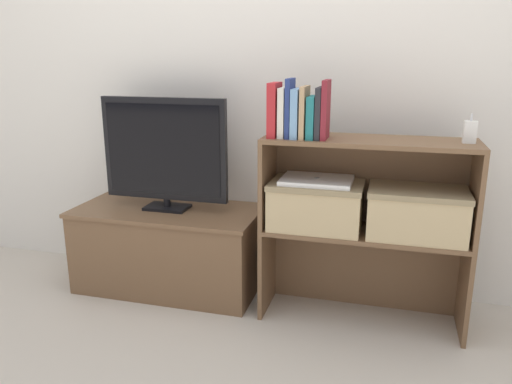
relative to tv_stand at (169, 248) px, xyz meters
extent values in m
plane|color=#BCB2A3|center=(0.50, -0.22, -0.22)|extent=(16.00, 16.00, 0.00)
cube|color=silver|center=(0.50, 0.26, 0.98)|extent=(10.00, 0.05, 2.40)
cube|color=brown|center=(0.00, 0.00, -0.01)|extent=(0.94, 0.45, 0.42)
cube|color=brown|center=(0.00, 0.00, 0.21)|extent=(0.96, 0.47, 0.02)
cube|color=black|center=(0.00, 0.00, 0.23)|extent=(0.22, 0.14, 0.02)
cylinder|color=black|center=(0.00, 0.00, 0.25)|extent=(0.04, 0.04, 0.04)
cube|color=black|center=(0.00, 0.00, 0.53)|extent=(0.65, 0.04, 0.51)
cube|color=black|center=(0.00, -0.02, 0.53)|extent=(0.60, 0.00, 0.45)
cube|color=brown|center=(0.55, -0.07, 0.00)|extent=(0.02, 0.30, 0.44)
cube|color=brown|center=(1.45, -0.07, 0.00)|extent=(0.02, 0.30, 0.44)
cube|color=brown|center=(1.00, 0.07, 0.00)|extent=(0.88, 0.02, 0.44)
cube|color=brown|center=(1.00, -0.07, 0.21)|extent=(0.88, 0.30, 0.02)
cube|color=brown|center=(0.55, -0.07, 0.43)|extent=(0.02, 0.30, 0.42)
cube|color=brown|center=(1.45, -0.07, 0.43)|extent=(0.02, 0.30, 0.42)
cube|color=brown|center=(1.00, 0.07, 0.43)|extent=(0.88, 0.02, 0.42)
cube|color=brown|center=(1.00, -0.07, 0.63)|extent=(0.88, 0.30, 0.02)
cube|color=#B22328|center=(0.59, -0.12, 0.75)|extent=(0.04, 0.14, 0.23)
cube|color=silver|center=(0.63, -0.12, 0.74)|extent=(0.03, 0.13, 0.21)
cube|color=navy|center=(0.66, -0.12, 0.76)|extent=(0.02, 0.13, 0.25)
cube|color=#709ECC|center=(0.69, -0.12, 0.74)|extent=(0.03, 0.15, 0.21)
cube|color=tan|center=(0.73, -0.12, 0.75)|extent=(0.02, 0.15, 0.22)
cube|color=#1E7075|center=(0.76, -0.12, 0.73)|extent=(0.03, 0.14, 0.18)
cube|color=#232328|center=(0.79, -0.12, 0.75)|extent=(0.02, 0.14, 0.22)
cube|color=maroon|center=(0.82, -0.12, 0.76)|extent=(0.02, 0.14, 0.25)
cube|color=white|center=(1.40, -0.07, 0.68)|extent=(0.05, 0.03, 0.09)
cylinder|color=silver|center=(1.40, -0.07, 0.74)|extent=(0.01, 0.01, 0.03)
cube|color=tan|center=(0.78, -0.09, 0.33)|extent=(0.41, 0.26, 0.21)
cube|color=#917E5B|center=(0.78, -0.09, 0.42)|extent=(0.42, 0.27, 0.02)
cube|color=tan|center=(1.22, -0.09, 0.33)|extent=(0.41, 0.26, 0.21)
cube|color=#917E5B|center=(1.22, -0.09, 0.42)|extent=(0.42, 0.27, 0.02)
cube|color=white|center=(0.78, -0.09, 0.44)|extent=(0.32, 0.23, 0.02)
cylinder|color=#99999E|center=(0.78, -0.09, 0.45)|extent=(0.02, 0.02, 0.00)
camera|label=1|loc=(1.10, -2.26, 0.98)|focal=35.00mm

